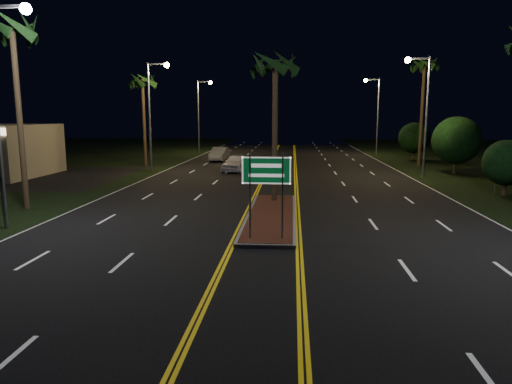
# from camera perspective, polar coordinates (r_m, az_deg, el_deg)

# --- Properties ---
(ground) EXTENTS (120.00, 120.00, 0.00)m
(ground) POSITION_cam_1_polar(r_m,az_deg,el_deg) (14.55, 0.62, -9.24)
(ground) COLOR black
(ground) RESTS_ON ground
(median_island) EXTENTS (2.25, 10.25, 0.17)m
(median_island) POSITION_cam_1_polar(r_m,az_deg,el_deg) (21.26, 1.93, -2.96)
(median_island) COLOR gray
(median_island) RESTS_ON ground
(highway_sign) EXTENTS (1.80, 0.08, 3.20)m
(highway_sign) POSITION_cam_1_polar(r_m,az_deg,el_deg) (16.72, 1.30, 1.70)
(highway_sign) COLOR gray
(highway_sign) RESTS_ON ground
(streetlight_left_near) EXTENTS (1.91, 0.44, 9.00)m
(streetlight_left_near) POSITION_cam_1_polar(r_m,az_deg,el_deg) (21.19, -29.06, 11.00)
(streetlight_left_near) COLOR gray
(streetlight_left_near) RESTS_ON ground
(streetlight_left_mid) EXTENTS (1.91, 0.44, 9.00)m
(streetlight_left_mid) POSITION_cam_1_polar(r_m,az_deg,el_deg) (39.48, -12.68, 10.72)
(streetlight_left_mid) COLOR gray
(streetlight_left_mid) RESTS_ON ground
(streetlight_left_far) EXTENTS (1.91, 0.44, 9.00)m
(streetlight_left_far) POSITION_cam_1_polar(r_m,az_deg,el_deg) (58.89, -6.86, 10.42)
(streetlight_left_far) COLOR gray
(streetlight_left_far) RESTS_ON ground
(streetlight_right_mid) EXTENTS (1.91, 0.44, 9.00)m
(streetlight_right_mid) POSITION_cam_1_polar(r_m,az_deg,el_deg) (37.04, 20.05, 10.48)
(streetlight_right_mid) COLOR gray
(streetlight_right_mid) RESTS_ON ground
(streetlight_right_far) EXTENTS (1.91, 0.44, 9.00)m
(streetlight_right_far) POSITION_cam_1_polar(r_m,az_deg,el_deg) (56.58, 14.64, 10.22)
(streetlight_right_far) COLOR gray
(streetlight_right_far) RESTS_ON ground
(palm_median) EXTENTS (2.40, 2.40, 8.30)m
(palm_median) POSITION_cam_1_polar(r_m,az_deg,el_deg) (24.40, 2.42, 15.63)
(palm_median) COLOR #382819
(palm_median) RESTS_ON ground
(palm_left_near) EXTENTS (2.40, 2.40, 9.80)m
(palm_left_near) POSITION_cam_1_polar(r_m,az_deg,el_deg) (25.87, -28.19, 17.34)
(palm_left_near) COLOR #382819
(palm_left_near) RESTS_ON ground
(palm_left_far) EXTENTS (2.40, 2.40, 8.80)m
(palm_left_far) POSITION_cam_1_polar(r_m,az_deg,el_deg) (44.05, -14.00, 13.25)
(palm_left_far) COLOR #382819
(palm_left_far) RESTS_ON ground
(palm_right_far) EXTENTS (2.40, 2.40, 10.30)m
(palm_right_far) POSITION_cam_1_polar(r_m,az_deg,el_deg) (45.54, 20.32, 14.58)
(palm_right_far) COLOR #382819
(palm_right_far) RESTS_ON ground
(shrub_near) EXTENTS (2.70, 2.70, 3.30)m
(shrub_near) POSITION_cam_1_polar(r_m,az_deg,el_deg) (30.57, 28.85, 3.22)
(shrub_near) COLOR #382819
(shrub_near) RESTS_ON ground
(shrub_mid) EXTENTS (3.78, 3.78, 4.62)m
(shrub_mid) POSITION_cam_1_polar(r_m,az_deg,el_deg) (39.98, 23.76, 5.93)
(shrub_mid) COLOR #382819
(shrub_mid) RESTS_ON ground
(shrub_far) EXTENTS (3.24, 3.24, 3.96)m
(shrub_far) POSITION_cam_1_polar(r_m,az_deg,el_deg) (51.43, 19.16, 6.40)
(shrub_far) COLOR #382819
(shrub_far) RESTS_ON ground
(car_near) EXTENTS (3.00, 5.34, 1.68)m
(car_near) POSITION_cam_1_polar(r_m,az_deg,el_deg) (38.82, -2.46, 3.85)
(car_near) COLOR white
(car_near) RESTS_ON ground
(car_far) EXTENTS (2.37, 4.98, 1.62)m
(car_far) POSITION_cam_1_polar(r_m,az_deg,el_deg) (48.05, -4.57, 4.88)
(car_far) COLOR #A2A5AC
(car_far) RESTS_ON ground
(warning_sign) EXTENTS (1.17, 0.35, 2.89)m
(warning_sign) POSITION_cam_1_polar(r_m,az_deg,el_deg) (30.45, 27.92, 3.21)
(warning_sign) COLOR gray
(warning_sign) RESTS_ON ground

